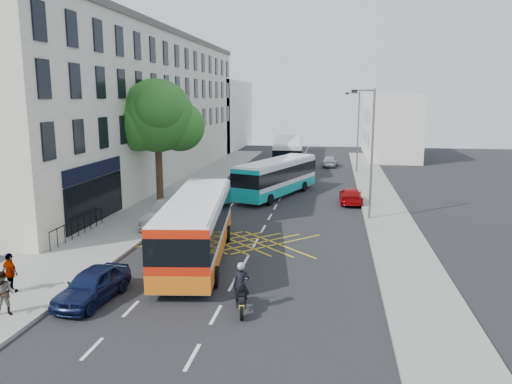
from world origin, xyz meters
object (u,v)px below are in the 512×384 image
at_px(motorbike, 241,288).
at_px(parked_car_blue, 92,285).
at_px(street_tree, 157,116).
at_px(bus_mid, 277,177).
at_px(parked_car_silver, 170,214).
at_px(lamp_far, 357,128).
at_px(distant_car_grey, 284,154).
at_px(lamp_near, 371,147).
at_px(pedestrian_near, 4,294).
at_px(bus_near, 197,227).
at_px(bus_far, 287,154).
at_px(pedestrian_far, 10,273).
at_px(red_hatchback, 351,196).
at_px(distant_car_silver, 330,161).

height_order(motorbike, parked_car_blue, motorbike).
xyz_separation_m(street_tree, bus_mid, (8.12, 4.08, -4.80)).
xyz_separation_m(bus_mid, parked_car_silver, (-5.21, -10.47, -0.71)).
bearing_deg(bus_mid, parked_car_blue, -81.86).
relative_size(lamp_far, parked_car_silver, 1.67).
bearing_deg(parked_car_blue, distant_car_grey, 92.53).
distance_m(lamp_near, parked_car_silver, 12.86).
xyz_separation_m(lamp_far, parked_car_silver, (-11.80, -23.42, -3.83)).
distance_m(bus_mid, motorbike, 21.64).
bearing_deg(lamp_near, motorbike, -110.21).
xyz_separation_m(lamp_near, bus_mid, (-6.59, 7.05, -3.12)).
bearing_deg(bus_mid, parked_car_silver, -96.52).
xyz_separation_m(street_tree, pedestrian_near, (1.35, -19.48, -5.34)).
bearing_deg(motorbike, lamp_near, 58.35).
distance_m(lamp_near, bus_near, 12.79).
xyz_separation_m(street_tree, lamp_far, (14.71, 17.03, -1.68)).
xyz_separation_m(bus_far, parked_car_silver, (-4.77, -23.83, -0.97)).
distance_m(bus_far, pedestrian_near, 37.47).
bearing_deg(pedestrian_far, parked_car_blue, -156.01).
distance_m(street_tree, parked_car_blue, 18.74).
distance_m(parked_car_silver, pedestrian_far, 11.46).
xyz_separation_m(bus_far, parked_car_blue, (-4.07, -34.95, -1.12)).
height_order(bus_mid, parked_car_silver, bus_mid).
distance_m(red_hatchback, pedestrian_far, 23.84).
bearing_deg(red_hatchback, bus_mid, -20.51).
relative_size(bus_near, bus_far, 0.91).
bearing_deg(bus_mid, lamp_near, -26.99).
distance_m(red_hatchback, distant_car_silver, 19.66).
distance_m(bus_near, bus_mid, 16.20).
relative_size(bus_near, parked_car_blue, 2.93).
relative_size(street_tree, pedestrian_near, 5.52).
relative_size(lamp_far, red_hatchback, 2.03).
distance_m(pedestrian_near, pedestrian_far, 2.25).
bearing_deg(motorbike, red_hatchback, 65.76).
distance_m(lamp_near, red_hatchback, 6.53).
distance_m(bus_near, red_hatchback, 16.05).
height_order(distant_car_grey, pedestrian_near, pedestrian_near).
height_order(bus_far, distant_car_silver, bus_far).
distance_m(motorbike, pedestrian_near, 8.24).
bearing_deg(pedestrian_far, bus_mid, -86.37).
relative_size(bus_far, pedestrian_near, 7.58).
xyz_separation_m(bus_near, parked_car_silver, (-3.25, 5.61, -0.81)).
distance_m(bus_far, parked_car_silver, 24.32).
xyz_separation_m(bus_mid, pedestrian_far, (-7.88, -21.60, -0.55)).
distance_m(street_tree, distant_car_grey, 28.73).
xyz_separation_m(lamp_far, bus_far, (-7.03, 0.41, -2.86)).
height_order(distant_car_grey, distant_car_silver, distant_car_grey).
distance_m(lamp_far, parked_car_blue, 36.49).
distance_m(bus_mid, pedestrian_far, 23.00).
bearing_deg(lamp_far, lamp_near, -90.00).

